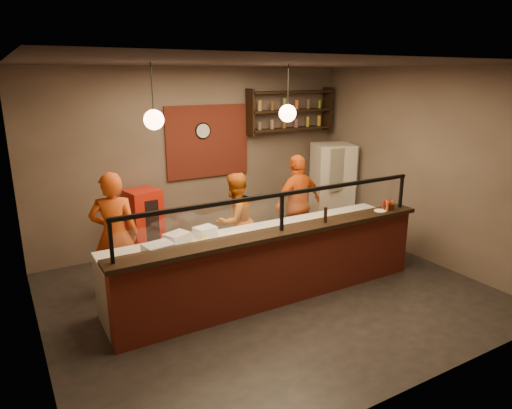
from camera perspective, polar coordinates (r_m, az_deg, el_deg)
floor at (r=6.76m, az=1.65°, el=-11.04°), size 6.00×6.00×0.00m
ceiling at (r=6.03m, az=1.90°, el=17.21°), size 6.00×6.00×0.00m
wall_back at (r=8.39m, az=-7.32°, el=5.72°), size 6.00×0.00×6.00m
wall_left at (r=5.32m, az=-26.86°, el=-1.78°), size 0.00×5.00×5.00m
wall_right at (r=8.16m, az=20.03°, el=4.61°), size 0.00×5.00×5.00m
wall_front at (r=4.37m, az=19.35°, el=-4.53°), size 6.00×0.00×6.00m
brick_patch at (r=8.39m, az=-6.04°, el=7.84°), size 1.60×0.04×1.30m
service_counter at (r=6.32m, az=3.13°, el=-8.04°), size 4.60×0.25×1.00m
counter_ledge at (r=6.12m, az=3.21°, el=-3.50°), size 4.70×0.37×0.06m
worktop_cabinet at (r=6.74m, az=0.78°, el=-7.15°), size 4.60×0.75×0.85m
worktop at (r=6.57m, az=0.79°, el=-3.53°), size 4.60×0.75×0.05m
sneeze_guard at (r=6.02m, az=3.25°, el=-0.45°), size 4.50×0.05×0.52m
wall_shelving at (r=9.04m, az=4.35°, el=11.64°), size 1.84×0.28×0.85m
wall_clock at (r=8.32m, az=-6.69°, el=9.14°), size 0.30×0.04×0.30m
pendant_left at (r=5.60m, az=-12.65°, el=10.31°), size 0.24×0.24×0.77m
pendant_right at (r=6.43m, az=3.97°, el=11.32°), size 0.24×0.24×0.77m
cook_left at (r=6.70m, az=-17.26°, el=-3.64°), size 0.77×0.64×1.81m
cook_mid at (r=7.38m, az=-2.64°, el=-2.05°), size 0.90×0.79×1.58m
cook_right at (r=8.01m, az=5.26°, el=0.00°), size 1.08×0.58×1.76m
fridge at (r=9.30m, az=9.44°, el=2.10°), size 0.92×0.89×1.76m
red_cooler at (r=7.93m, az=-13.81°, el=-2.53°), size 0.62×0.59×1.24m
pizza_dough at (r=6.33m, az=-1.59°, el=-4.03°), size 0.62×0.62×0.01m
prep_tub_a at (r=6.13m, az=-9.81°, el=-4.23°), size 0.38×0.34×0.15m
prep_tub_b at (r=6.36m, az=-6.38°, el=-3.41°), size 0.32×0.27×0.14m
prep_tub_c at (r=5.75m, az=-12.10°, el=-5.63°), size 0.38×0.33×0.17m
rolling_pin at (r=6.12m, az=-7.08°, el=-4.65°), size 0.31×0.18×0.05m
condiment_caddy at (r=7.31m, az=16.15°, el=-0.27°), size 0.20×0.18×0.09m
pepper_mill at (r=6.46m, az=8.68°, el=-1.29°), size 0.06×0.06×0.22m
small_plate at (r=7.21m, az=15.25°, el=-0.76°), size 0.24×0.24×0.01m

